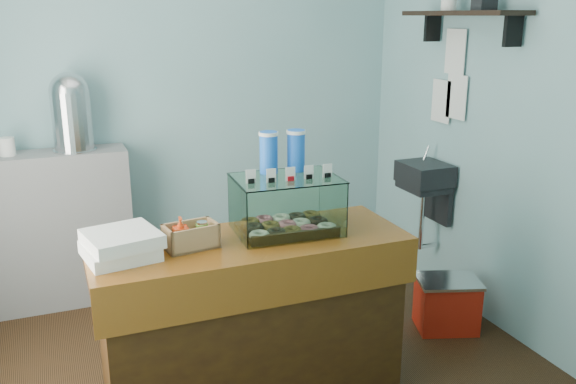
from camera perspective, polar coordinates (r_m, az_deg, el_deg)
name	(u,v)px	position (r m, az deg, el deg)	size (l,w,h in m)	color
ground	(239,370)	(3.71, -4.58, -16.29)	(3.50, 3.50, 0.00)	black
room_shell	(236,73)	(3.15, -4.87, 11.01)	(3.54, 3.04, 2.82)	#7DB0B6
counter	(252,319)	(3.26, -3.39, -11.77)	(1.60, 0.60, 0.90)	#3D240B
back_shelf	(57,230)	(4.55, -20.77, -3.30)	(1.00, 0.32, 1.10)	gray
display_case	(285,200)	(3.17, -0.24, -0.74)	(0.55, 0.42, 0.51)	#34200F
condiment_crate	(190,236)	(2.99, -9.15, -4.11)	(0.27, 0.19, 0.16)	tan
pastry_boxes	(121,245)	(2.94, -15.37, -4.78)	(0.38, 0.37, 0.13)	white
coffee_urn	(71,110)	(4.36, -19.64, 7.26)	(0.29, 0.29, 0.53)	silver
red_cooler	(447,304)	(4.18, 14.63, -10.07)	(0.47, 0.41, 0.35)	red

